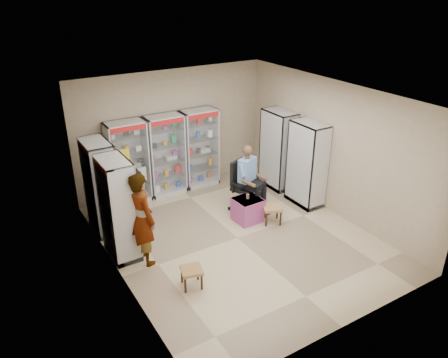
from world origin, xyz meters
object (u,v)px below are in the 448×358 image
cabinet_left_far (101,187)px  seated_shopkeeper (246,180)px  woven_stool_b (192,277)px  office_chair (245,186)px  standing_man (142,219)px  cabinet_right_near (307,164)px  pink_trunk (247,210)px  cabinet_back_left (128,163)px  cabinet_back_right (200,148)px  cabinet_right_far (278,150)px  wooden_chair (131,198)px  cabinet_left_near (118,209)px  woven_stool_a (272,214)px  cabinet_back_mid (165,155)px

cabinet_left_far → seated_shopkeeper: 3.20m
cabinet_left_far → seated_shopkeeper: (3.07, -0.84, -0.25)m
woven_stool_b → cabinet_left_far: bearing=104.5°
office_chair → standing_man: bearing=173.4°
cabinet_right_near → cabinet_left_far: size_ratio=1.00×
seated_shopkeeper → standing_man: bearing=172.4°
pink_trunk → standing_man: bearing=-174.2°
cabinet_left_far → standing_man: bearing=10.2°
cabinet_back_left → cabinet_back_right: same height
cabinet_right_far → wooden_chair: 3.84m
cabinet_left_near → standing_man: (0.28, -0.46, -0.08)m
cabinet_back_right → office_chair: 1.79m
woven_stool_a → cabinet_right_near: bearing=15.9°
cabinet_right_near → standing_man: (-4.18, -0.26, -0.08)m
office_chair → standing_man: standing_man is taller
cabinet_back_mid → cabinet_right_near: bearing=-40.8°
cabinet_right_far → office_chair: (-1.39, -0.59, -0.41)m
seated_shopkeeper → pink_trunk: (-0.26, -0.46, -0.48)m
cabinet_back_left → cabinet_back_mid: (0.95, 0.00, 0.00)m
cabinet_back_mid → seated_shopkeeper: cabinet_back_mid is taller
cabinet_right_far → pink_trunk: size_ratio=3.61×
pink_trunk → seated_shopkeeper: bearing=60.2°
cabinet_back_left → cabinet_back_right: size_ratio=1.00×
pink_trunk → woven_stool_a: (0.41, -0.35, -0.07)m
cabinet_right_near → woven_stool_b: bearing=110.3°
cabinet_back_right → office_chair: size_ratio=1.71×
cabinet_back_mid → woven_stool_b: 3.89m
cabinet_back_left → cabinet_left_near: same height
standing_man → cabinet_back_mid: bearing=-44.4°
cabinet_back_left → seated_shopkeeper: bearing=-39.5°
cabinet_right_far → cabinet_right_near: (0.00, -1.10, 0.00)m
seated_shopkeeper → woven_stool_a: (0.15, -0.81, -0.55)m
cabinet_back_mid → pink_trunk: bearing=-67.3°
cabinet_back_mid → pink_trunk: cabinet_back_mid is taller
office_chair → standing_man: size_ratio=0.63×
cabinet_back_right → pink_trunk: cabinet_back_right is taller
cabinet_back_mid → cabinet_back_left: bearing=180.0°
cabinet_back_mid → cabinet_right_far: same height
cabinet_back_left → cabinet_right_far: size_ratio=1.00×
cabinet_left_far → cabinet_back_mid: bearing=116.3°
cabinet_back_mid → cabinet_left_far: size_ratio=1.00×
cabinet_back_mid → standing_man: size_ratio=1.08×
cabinet_back_right → woven_stool_b: size_ratio=5.52×
pink_trunk → woven_stool_b: size_ratio=1.53×
cabinet_right_far → woven_stool_b: 4.59m
cabinet_back_left → cabinet_back_mid: size_ratio=1.00×
cabinet_back_left → woven_stool_b: 3.72m
cabinet_back_mid → pink_trunk: (0.93, -2.23, -0.73)m
wooden_chair → standing_man: bearing=-102.8°
cabinet_left_far → woven_stool_b: bearing=14.5°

